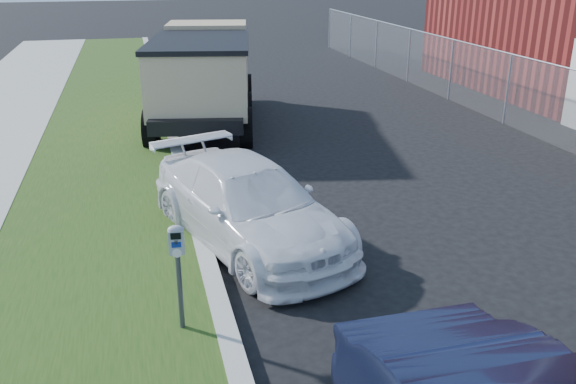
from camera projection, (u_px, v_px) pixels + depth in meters
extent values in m
plane|color=black|center=(404.00, 276.00, 8.38)|extent=(120.00, 120.00, 0.00)
cube|color=gray|center=(198.00, 231.00, 9.56)|extent=(0.25, 50.00, 0.15)
cube|color=#1B3D10|center=(92.00, 243.00, 9.20)|extent=(3.00, 50.00, 0.13)
plane|color=slate|center=(508.00, 89.00, 15.76)|extent=(0.00, 30.00, 30.00)
cylinder|color=#959BA3|center=(512.00, 54.00, 15.44)|extent=(0.04, 30.00, 0.04)
cylinder|color=#959BA3|center=(508.00, 89.00, 15.76)|extent=(0.06, 0.06, 1.80)
cylinder|color=#959BA3|center=(451.00, 70.00, 18.47)|extent=(0.06, 0.06, 1.80)
cylinder|color=#959BA3|center=(409.00, 56.00, 21.18)|extent=(0.06, 0.06, 1.80)
cylinder|color=#959BA3|center=(376.00, 44.00, 23.90)|extent=(0.06, 0.06, 1.80)
cylinder|color=#959BA3|center=(351.00, 36.00, 26.61)|extent=(0.06, 0.06, 1.80)
cylinder|color=#959BA3|center=(329.00, 28.00, 29.32)|extent=(0.06, 0.06, 1.80)
cylinder|color=#3F4247|center=(180.00, 292.00, 6.83)|extent=(0.07, 0.07, 0.93)
cube|color=gray|center=(176.00, 242.00, 6.61)|extent=(0.18, 0.13, 0.28)
ellipsoid|color=gray|center=(176.00, 230.00, 6.56)|extent=(0.19, 0.14, 0.11)
cube|color=black|center=(176.00, 236.00, 6.52)|extent=(0.11, 0.02, 0.07)
cube|color=navy|center=(176.00, 245.00, 6.56)|extent=(0.10, 0.02, 0.07)
cylinder|color=silver|center=(177.00, 253.00, 6.60)|extent=(0.10, 0.02, 0.10)
cube|color=#3F4247|center=(176.00, 242.00, 6.55)|extent=(0.04, 0.01, 0.05)
imported|color=white|center=(247.00, 203.00, 9.25)|extent=(2.99, 4.57, 1.23)
cube|color=black|center=(205.00, 99.00, 15.77)|extent=(3.13, 6.25, 0.33)
cube|color=tan|center=(208.00, 56.00, 17.49)|extent=(2.47, 2.06, 1.87)
cube|color=black|center=(208.00, 43.00, 17.35)|extent=(2.50, 2.08, 0.56)
cube|color=tan|center=(201.00, 74.00, 14.79)|extent=(2.93, 4.27, 1.49)
cube|color=black|center=(199.00, 42.00, 14.52)|extent=(3.04, 4.38, 0.11)
cube|color=black|center=(211.00, 79.00, 18.61)|extent=(2.22, 0.56, 0.28)
cylinder|color=black|center=(173.00, 91.00, 17.69)|extent=(0.47, 0.97, 0.93)
cylinder|color=black|center=(247.00, 90.00, 17.81)|extent=(0.47, 0.97, 0.93)
cylinder|color=black|center=(161.00, 111.00, 15.35)|extent=(0.47, 0.97, 0.93)
cylinder|color=black|center=(246.00, 110.00, 15.47)|extent=(0.47, 0.97, 0.93)
cylinder|color=black|center=(151.00, 129.00, 13.78)|extent=(0.47, 0.97, 0.93)
cylinder|color=black|center=(246.00, 127.00, 13.91)|extent=(0.47, 0.97, 0.93)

